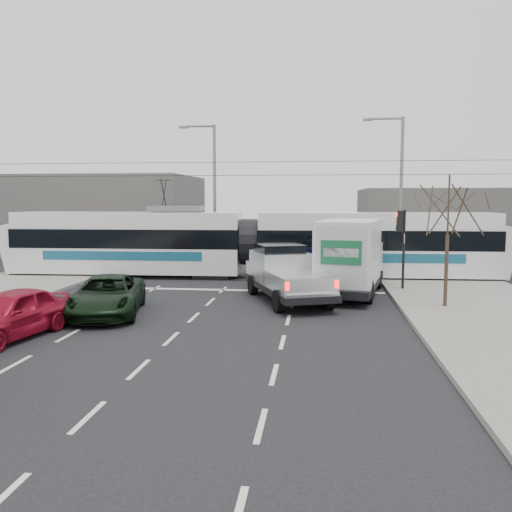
# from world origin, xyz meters

# --- Properties ---
(ground) EXTENTS (120.00, 120.00, 0.00)m
(ground) POSITION_xyz_m (0.00, 0.00, 0.00)
(ground) COLOR black
(ground) RESTS_ON ground
(sidewalk_right) EXTENTS (6.00, 60.00, 0.15)m
(sidewalk_right) POSITION_xyz_m (9.00, 0.00, 0.07)
(sidewalk_right) COLOR gray
(sidewalk_right) RESTS_ON ground
(rails) EXTENTS (60.00, 1.60, 0.03)m
(rails) POSITION_xyz_m (0.00, 10.00, 0.01)
(rails) COLOR #33302D
(rails) RESTS_ON ground
(building_left) EXTENTS (14.00, 10.00, 6.00)m
(building_left) POSITION_xyz_m (-14.00, 22.00, 3.00)
(building_left) COLOR #635D5A
(building_left) RESTS_ON ground
(building_right) EXTENTS (12.00, 10.00, 5.00)m
(building_right) POSITION_xyz_m (12.00, 24.00, 2.50)
(building_right) COLOR #635D5A
(building_right) RESTS_ON ground
(bare_tree) EXTENTS (2.40, 2.40, 5.00)m
(bare_tree) POSITION_xyz_m (7.60, 2.50, 3.79)
(bare_tree) COLOR #47382B
(bare_tree) RESTS_ON ground
(traffic_signal) EXTENTS (0.44, 0.44, 3.60)m
(traffic_signal) POSITION_xyz_m (6.47, 6.50, 2.74)
(traffic_signal) COLOR black
(traffic_signal) RESTS_ON ground
(street_lamp_near) EXTENTS (2.38, 0.25, 9.00)m
(street_lamp_near) POSITION_xyz_m (7.31, 14.00, 5.11)
(street_lamp_near) COLOR slate
(street_lamp_near) RESTS_ON ground
(street_lamp_far) EXTENTS (2.38, 0.25, 9.00)m
(street_lamp_far) POSITION_xyz_m (-4.19, 16.00, 5.11)
(street_lamp_far) COLOR slate
(street_lamp_far) RESTS_ON ground
(catenary) EXTENTS (60.00, 0.20, 7.00)m
(catenary) POSITION_xyz_m (0.00, 10.00, 3.88)
(catenary) COLOR black
(catenary) RESTS_ON ground
(tram) EXTENTS (25.86, 3.39, 5.26)m
(tram) POSITION_xyz_m (-1.02, 10.19, 1.87)
(tram) COLOR white
(tram) RESTS_ON ground
(silver_pickup) EXTENTS (4.26, 6.66, 2.30)m
(silver_pickup) POSITION_xyz_m (1.34, 3.85, 1.14)
(silver_pickup) COLOR black
(silver_pickup) RESTS_ON ground
(box_truck) EXTENTS (3.54, 7.01, 3.34)m
(box_truck) POSITION_xyz_m (4.16, 5.35, 1.65)
(box_truck) COLOR black
(box_truck) RESTS_ON ground
(navy_pickup) EXTENTS (3.01, 5.76, 2.31)m
(navy_pickup) POSITION_xyz_m (3.02, 6.71, 1.14)
(navy_pickup) COLOR black
(navy_pickup) RESTS_ON ground
(green_car) EXTENTS (3.44, 5.55, 1.43)m
(green_car) POSITION_xyz_m (-4.98, 0.11, 0.72)
(green_car) COLOR black
(green_car) RESTS_ON ground
(red_car) EXTENTS (2.53, 4.72, 1.53)m
(red_car) POSITION_xyz_m (-6.61, -3.53, 0.76)
(red_car) COLOR maroon
(red_car) RESTS_ON ground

